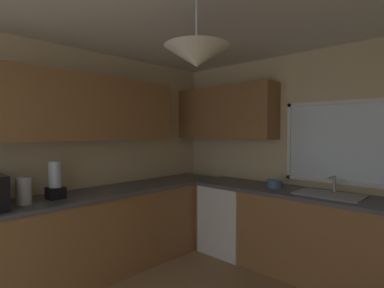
{
  "coord_description": "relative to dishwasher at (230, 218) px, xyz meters",
  "views": [
    {
      "loc": [
        1.38,
        -1.5,
        1.55
      ],
      "look_at": [
        -0.73,
        0.73,
        1.42
      ],
      "focal_mm": 28.08,
      "sensor_mm": 36.0,
      "label": 1
    }
  ],
  "objects": [
    {
      "name": "room_shell",
      "position": [
        0.51,
        -1.16,
        1.28
      ],
      "size": [
        3.84,
        4.02,
        2.53
      ],
      "color": "beige",
      "rests_on": "ground_plane"
    },
    {
      "name": "counter_run_left",
      "position": [
        -0.66,
        -1.61,
        0.02
      ],
      "size": [
        0.65,
        3.63,
        0.9
      ],
      "color": "olive",
      "rests_on": "ground_plane"
    },
    {
      "name": "counter_run_back",
      "position": [
        1.1,
        0.03,
        0.02
      ],
      "size": [
        2.93,
        0.65,
        0.9
      ],
      "color": "olive",
      "rests_on": "ground_plane"
    },
    {
      "name": "dishwasher",
      "position": [
        0.0,
        0.0,
        0.0
      ],
      "size": [
        0.6,
        0.6,
        0.85
      ],
      "primitive_type": "cube",
      "color": "white",
      "rests_on": "ground_plane"
    },
    {
      "name": "kettle",
      "position": [
        -0.64,
        -2.22,
        0.59
      ],
      "size": [
        0.13,
        0.13,
        0.24
      ],
      "primitive_type": "cylinder",
      "color": "#B7B7BC",
      "rests_on": "counter_run_left"
    },
    {
      "name": "sink_assembly",
      "position": [
        1.21,
        0.04,
        0.48
      ],
      "size": [
        0.63,
        0.4,
        0.19
      ],
      "color": "#9EA0A5",
      "rests_on": "counter_run_back"
    },
    {
      "name": "bowl",
      "position": [
        0.6,
        0.03,
        0.52
      ],
      "size": [
        0.17,
        0.17,
        0.09
      ],
      "primitive_type": "cylinder",
      "color": "#4C7099",
      "rests_on": "counter_run_back"
    },
    {
      "name": "blender_appliance",
      "position": [
        -0.66,
        -1.93,
        0.63
      ],
      "size": [
        0.15,
        0.15,
        0.36
      ],
      "color": "black",
      "rests_on": "counter_run_left"
    }
  ]
}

